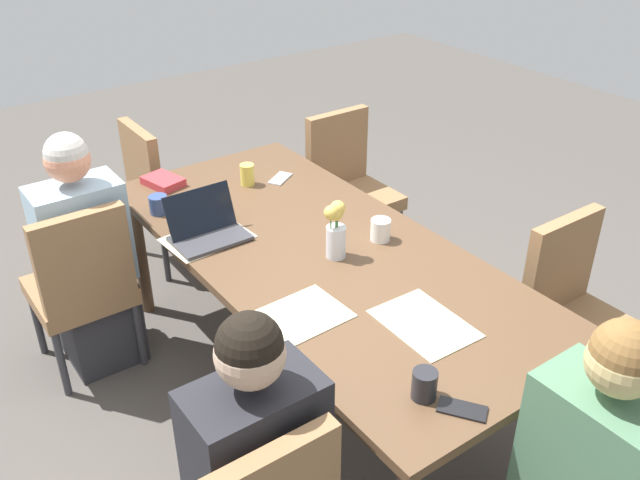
{
  "coord_description": "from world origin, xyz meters",
  "views": [
    {
      "loc": [
        -2.07,
        1.48,
        2.28
      ],
      "look_at": [
        0.0,
        0.0,
        0.8
      ],
      "focal_mm": 38.83,
      "sensor_mm": 36.0,
      "label": 1
    }
  ],
  "objects_px": {
    "chair_near_right_far": "(575,309)",
    "flower_vase": "(336,227)",
    "chair_head_right_right_near": "(164,188)",
    "coffee_mug_centre_left": "(247,175)",
    "dining_table": "(320,264)",
    "chair_near_right_mid": "(348,182)",
    "book_red_cover": "(163,181)",
    "phone_black": "(462,409)",
    "person_far_left_near": "(88,266)",
    "coffee_mug_centre_right": "(158,205)",
    "coffee_mug_near_left": "(380,230)",
    "phone_silver": "(280,179)",
    "chair_far_left_near": "(82,282)",
    "laptop_far_left_near": "(207,230)",
    "coffee_mug_near_right": "(424,385)"
  },
  "relations": [
    {
      "from": "coffee_mug_centre_right",
      "to": "phone_black",
      "type": "bearing_deg",
      "value": -172.98
    },
    {
      "from": "person_far_left_near",
      "to": "chair_head_right_right_near",
      "type": "distance_m",
      "value": 0.91
    },
    {
      "from": "chair_far_left_near",
      "to": "phone_silver",
      "type": "distance_m",
      "value": 1.1
    },
    {
      "from": "laptop_far_left_near",
      "to": "coffee_mug_centre_left",
      "type": "height_order",
      "value": "laptop_far_left_near"
    },
    {
      "from": "coffee_mug_centre_right",
      "to": "chair_far_left_near",
      "type": "bearing_deg",
      "value": 85.75
    },
    {
      "from": "laptop_far_left_near",
      "to": "phone_silver",
      "type": "height_order",
      "value": "laptop_far_left_near"
    },
    {
      "from": "dining_table",
      "to": "chair_near_right_mid",
      "type": "relative_size",
      "value": 2.52
    },
    {
      "from": "chair_near_right_far",
      "to": "coffee_mug_centre_left",
      "type": "bearing_deg",
      "value": 28.16
    },
    {
      "from": "person_far_left_near",
      "to": "chair_head_right_right_near",
      "type": "relative_size",
      "value": 1.33
    },
    {
      "from": "chair_far_left_near",
      "to": "coffee_mug_centre_right",
      "type": "bearing_deg",
      "value": -94.25
    },
    {
      "from": "person_far_left_near",
      "to": "coffee_mug_centre_right",
      "type": "height_order",
      "value": "person_far_left_near"
    },
    {
      "from": "chair_near_right_far",
      "to": "coffee_mug_near_left",
      "type": "distance_m",
      "value": 0.92
    },
    {
      "from": "phone_black",
      "to": "flower_vase",
      "type": "bearing_deg",
      "value": -47.93
    },
    {
      "from": "coffee_mug_near_left",
      "to": "phone_silver",
      "type": "height_order",
      "value": "coffee_mug_near_left"
    },
    {
      "from": "dining_table",
      "to": "chair_far_left_near",
      "type": "xyz_separation_m",
      "value": [
        0.75,
        0.82,
        -0.18
      ]
    },
    {
      "from": "laptop_far_left_near",
      "to": "phone_silver",
      "type": "xyz_separation_m",
      "value": [
        0.33,
        -0.59,
        -0.04
      ]
    },
    {
      "from": "person_far_left_near",
      "to": "dining_table",
      "type": "bearing_deg",
      "value": -137.21
    },
    {
      "from": "chair_near_right_mid",
      "to": "coffee_mug_centre_left",
      "type": "xyz_separation_m",
      "value": [
        -0.15,
        0.77,
        0.31
      ]
    },
    {
      "from": "coffee_mug_centre_right",
      "to": "phone_silver",
      "type": "height_order",
      "value": "coffee_mug_centre_right"
    },
    {
      "from": "dining_table",
      "to": "chair_head_right_right_near",
      "type": "distance_m",
      "value": 1.46
    },
    {
      "from": "chair_near_right_mid",
      "to": "chair_near_right_far",
      "type": "bearing_deg",
      "value": -179.48
    },
    {
      "from": "person_far_left_near",
      "to": "chair_near_right_mid",
      "type": "height_order",
      "value": "person_far_left_near"
    },
    {
      "from": "chair_head_right_right_near",
      "to": "chair_near_right_far",
      "type": "xyz_separation_m",
      "value": [
        -2.16,
        -0.95,
        0.0
      ]
    },
    {
      "from": "coffee_mug_near_left",
      "to": "chair_head_right_right_near",
      "type": "bearing_deg",
      "value": 13.33
    },
    {
      "from": "laptop_far_left_near",
      "to": "coffee_mug_near_right",
      "type": "height_order",
      "value": "laptop_far_left_near"
    },
    {
      "from": "chair_near_right_far",
      "to": "flower_vase",
      "type": "xyz_separation_m",
      "value": [
        0.64,
        0.84,
        0.39
      ]
    },
    {
      "from": "flower_vase",
      "to": "coffee_mug_near_right",
      "type": "relative_size",
      "value": 2.56
    },
    {
      "from": "person_far_left_near",
      "to": "chair_near_right_far",
      "type": "distance_m",
      "value": 2.23
    },
    {
      "from": "laptop_far_left_near",
      "to": "coffee_mug_near_right",
      "type": "distance_m",
      "value": 1.29
    },
    {
      "from": "dining_table",
      "to": "chair_far_left_near",
      "type": "height_order",
      "value": "chair_far_left_near"
    },
    {
      "from": "chair_far_left_near",
      "to": "flower_vase",
      "type": "xyz_separation_m",
      "value": [
        -0.83,
        -0.85,
        0.39
      ]
    },
    {
      "from": "flower_vase",
      "to": "coffee_mug_centre_left",
      "type": "xyz_separation_m",
      "value": [
        0.82,
        -0.06,
        -0.09
      ]
    },
    {
      "from": "chair_near_right_far",
      "to": "flower_vase",
      "type": "relative_size",
      "value": 3.51
    },
    {
      "from": "coffee_mug_centre_left",
      "to": "phone_silver",
      "type": "bearing_deg",
      "value": -104.58
    },
    {
      "from": "chair_head_right_right_near",
      "to": "chair_near_right_mid",
      "type": "bearing_deg",
      "value": -120.56
    },
    {
      "from": "chair_far_left_near",
      "to": "coffee_mug_centre_left",
      "type": "height_order",
      "value": "chair_far_left_near"
    },
    {
      "from": "book_red_cover",
      "to": "coffee_mug_centre_left",
      "type": "bearing_deg",
      "value": -138.75
    },
    {
      "from": "chair_near_right_far",
      "to": "coffee_mug_near_left",
      "type": "height_order",
      "value": "chair_near_right_far"
    },
    {
      "from": "laptop_far_left_near",
      "to": "coffee_mug_centre_left",
      "type": "bearing_deg",
      "value": -48.51
    },
    {
      "from": "chair_head_right_right_near",
      "to": "coffee_mug_centre_left",
      "type": "bearing_deg",
      "value": -166.13
    },
    {
      "from": "chair_far_left_near",
      "to": "laptop_far_left_near",
      "type": "distance_m",
      "value": 0.68
    },
    {
      "from": "book_red_cover",
      "to": "phone_black",
      "type": "height_order",
      "value": "book_red_cover"
    },
    {
      "from": "chair_head_right_right_near",
      "to": "coffee_mug_near_right",
      "type": "height_order",
      "value": "chair_head_right_right_near"
    },
    {
      "from": "dining_table",
      "to": "chair_near_right_far",
      "type": "relative_size",
      "value": 2.52
    },
    {
      "from": "chair_far_left_near",
      "to": "coffee_mug_near_left",
      "type": "distance_m",
      "value": 1.4
    },
    {
      "from": "chair_far_left_near",
      "to": "coffee_mug_near_right",
      "type": "distance_m",
      "value": 1.79
    },
    {
      "from": "chair_near_right_mid",
      "to": "dining_table",
      "type": "bearing_deg",
      "value": 136.55
    },
    {
      "from": "coffee_mug_near_right",
      "to": "phone_black",
      "type": "distance_m",
      "value": 0.14
    },
    {
      "from": "coffee_mug_near_right",
      "to": "chair_near_right_mid",
      "type": "bearing_deg",
      "value": -31.29
    },
    {
      "from": "laptop_far_left_near",
      "to": "coffee_mug_centre_right",
      "type": "height_order",
      "value": "laptop_far_left_near"
    }
  ]
}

